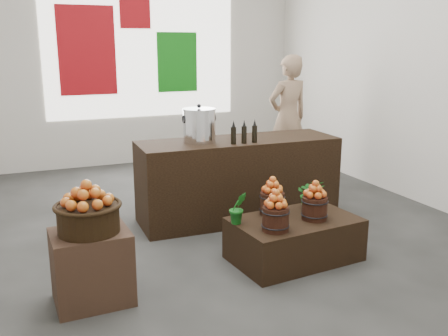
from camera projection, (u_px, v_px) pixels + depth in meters
name	position (u px, v px, depth m)	size (l,w,h in m)	color
ground	(198.00, 230.00, 5.52)	(7.00, 7.00, 0.00)	#3E3E3B
back_wall	(124.00, 44.00, 8.17)	(6.00, 0.04, 4.00)	beige
back_opening	(142.00, 44.00, 8.26)	(3.20, 0.02, 2.40)	white
deco_red_left	(87.00, 51.00, 7.94)	(0.90, 0.04, 1.40)	maroon
deco_green_right	(177.00, 62.00, 8.55)	(0.70, 0.04, 1.00)	#116F13
deco_red_upper	(135.00, 13.00, 8.10)	(0.50, 0.04, 0.50)	maroon
crate	(92.00, 267.00, 3.93)	(0.59, 0.48, 0.59)	#462E20
wicker_basket	(89.00, 219.00, 3.84)	(0.47, 0.47, 0.21)	black
apples_in_basket	(87.00, 193.00, 3.79)	(0.37, 0.37, 0.20)	#A30514
display_table	(294.00, 239.00, 4.74)	(1.17, 0.72, 0.41)	black
apple_bucket_front_left	(275.00, 219.00, 4.37)	(0.23, 0.23, 0.22)	black
apples_in_bucket_front_left	(276.00, 199.00, 4.33)	(0.18, 0.18, 0.16)	#A30514
apple_bucket_front_right	(315.00, 208.00, 4.66)	(0.23, 0.23, 0.22)	black
apples_in_bucket_front_right	(315.00, 189.00, 4.61)	(0.18, 0.18, 0.16)	#A30514
apple_bucket_rear	(272.00, 203.00, 4.80)	(0.23, 0.23, 0.22)	black
apples_in_bucket_rear	(273.00, 185.00, 4.75)	(0.18, 0.18, 0.16)	#A30514
herb_garnish_right	(310.00, 194.00, 4.96)	(0.27, 0.24, 0.30)	#14631A
herb_garnish_left	(238.00, 208.00, 4.54)	(0.16, 0.13, 0.30)	#14631A
counter	(238.00, 179.00, 5.82)	(2.30, 0.73, 0.94)	black
stock_pot_left	(199.00, 126.00, 5.49)	(0.36, 0.36, 0.36)	silver
oil_cruets	(247.00, 131.00, 5.46)	(0.25, 0.06, 0.26)	black
shopper	(288.00, 118.00, 7.48)	(0.68, 0.44, 1.86)	#8F7258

